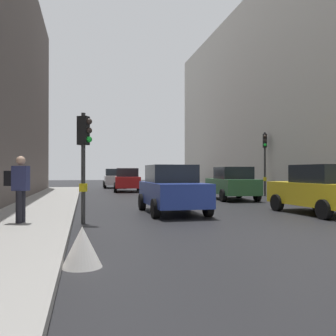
{
  "coord_description": "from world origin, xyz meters",
  "views": [
    {
      "loc": [
        -5.41,
        -8.09,
        1.52
      ],
      "look_at": [
        -2.25,
        6.28,
        1.65
      ],
      "focal_mm": 40.58,
      "sensor_mm": 36.0,
      "label": 1
    }
  ],
  "objects_px": {
    "traffic_light_mid_street": "(265,152)",
    "warning_sign_triangle": "(82,247)",
    "car_blue_van": "(172,189)",
    "car_yellow_taxi": "(321,190)",
    "car_silver_hatchback": "(178,178)",
    "traffic_light_near_right": "(84,147)",
    "car_green_estate": "(232,183)",
    "car_white_compact": "(114,178)",
    "car_red_sedan": "(127,180)",
    "pedestrian_with_grey_backpack": "(19,185)"
  },
  "relations": [
    {
      "from": "traffic_light_mid_street",
      "to": "warning_sign_triangle",
      "type": "relative_size",
      "value": 6.06
    },
    {
      "from": "car_blue_van",
      "to": "warning_sign_triangle",
      "type": "xyz_separation_m",
      "value": [
        -3.16,
        -7.35,
        -0.55
      ]
    },
    {
      "from": "car_yellow_taxi",
      "to": "warning_sign_triangle",
      "type": "height_order",
      "value": "car_yellow_taxi"
    },
    {
      "from": "car_silver_hatchback",
      "to": "car_yellow_taxi",
      "type": "relative_size",
      "value": 0.98
    },
    {
      "from": "traffic_light_near_right",
      "to": "car_green_estate",
      "type": "relative_size",
      "value": 0.75
    },
    {
      "from": "car_yellow_taxi",
      "to": "car_blue_van",
      "type": "relative_size",
      "value": 1.02
    },
    {
      "from": "traffic_light_near_right",
      "to": "warning_sign_triangle",
      "type": "relative_size",
      "value": 4.98
    },
    {
      "from": "car_white_compact",
      "to": "car_red_sedan",
      "type": "distance_m",
      "value": 6.72
    },
    {
      "from": "traffic_light_near_right",
      "to": "warning_sign_triangle",
      "type": "distance_m",
      "value": 5.5
    },
    {
      "from": "car_blue_van",
      "to": "warning_sign_triangle",
      "type": "relative_size",
      "value": 6.5
    },
    {
      "from": "car_yellow_taxi",
      "to": "car_red_sedan",
      "type": "xyz_separation_m",
      "value": [
        -5.04,
        16.78,
        0.0
      ]
    },
    {
      "from": "traffic_light_mid_street",
      "to": "car_silver_hatchback",
      "type": "height_order",
      "value": "traffic_light_mid_street"
    },
    {
      "from": "traffic_light_near_right",
      "to": "car_red_sedan",
      "type": "height_order",
      "value": "traffic_light_near_right"
    },
    {
      "from": "car_white_compact",
      "to": "pedestrian_with_grey_backpack",
      "type": "distance_m",
      "value": 25.16
    },
    {
      "from": "traffic_light_mid_street",
      "to": "car_green_estate",
      "type": "relative_size",
      "value": 0.92
    },
    {
      "from": "car_yellow_taxi",
      "to": "car_white_compact",
      "type": "bearing_deg",
      "value": 103.19
    },
    {
      "from": "traffic_light_mid_street",
      "to": "pedestrian_with_grey_backpack",
      "type": "bearing_deg",
      "value": -139.09
    },
    {
      "from": "car_yellow_taxi",
      "to": "pedestrian_with_grey_backpack",
      "type": "height_order",
      "value": "pedestrian_with_grey_backpack"
    },
    {
      "from": "car_silver_hatchback",
      "to": "car_white_compact",
      "type": "bearing_deg",
      "value": 160.82
    },
    {
      "from": "traffic_light_near_right",
      "to": "warning_sign_triangle",
      "type": "bearing_deg",
      "value": -90.18
    },
    {
      "from": "traffic_light_mid_street",
      "to": "traffic_light_near_right",
      "type": "relative_size",
      "value": 1.22
    },
    {
      "from": "car_silver_hatchback",
      "to": "car_blue_van",
      "type": "relative_size",
      "value": 1.0
    },
    {
      "from": "car_red_sedan",
      "to": "pedestrian_with_grey_backpack",
      "type": "height_order",
      "value": "pedestrian_with_grey_backpack"
    },
    {
      "from": "car_yellow_taxi",
      "to": "car_blue_van",
      "type": "distance_m",
      "value": 5.31
    },
    {
      "from": "traffic_light_mid_street",
      "to": "car_blue_van",
      "type": "bearing_deg",
      "value": -133.95
    },
    {
      "from": "traffic_light_mid_street",
      "to": "car_red_sedan",
      "type": "bearing_deg",
      "value": 136.99
    },
    {
      "from": "traffic_light_mid_street",
      "to": "car_blue_van",
      "type": "height_order",
      "value": "traffic_light_mid_street"
    },
    {
      "from": "car_yellow_taxi",
      "to": "car_blue_van",
      "type": "bearing_deg",
      "value": 162.79
    },
    {
      "from": "traffic_light_near_right",
      "to": "car_silver_hatchback",
      "type": "relative_size",
      "value": 0.77
    },
    {
      "from": "traffic_light_mid_street",
      "to": "car_red_sedan",
      "type": "relative_size",
      "value": 0.91
    },
    {
      "from": "car_yellow_taxi",
      "to": "warning_sign_triangle",
      "type": "xyz_separation_m",
      "value": [
        -8.23,
        -5.78,
        -0.55
      ]
    },
    {
      "from": "car_blue_van",
      "to": "pedestrian_with_grey_backpack",
      "type": "height_order",
      "value": "pedestrian_with_grey_backpack"
    },
    {
      "from": "car_green_estate",
      "to": "car_silver_hatchback",
      "type": "distance_m",
      "value": 14.32
    },
    {
      "from": "traffic_light_near_right",
      "to": "pedestrian_with_grey_backpack",
      "type": "height_order",
      "value": "traffic_light_near_right"
    },
    {
      "from": "car_red_sedan",
      "to": "warning_sign_triangle",
      "type": "distance_m",
      "value": 22.79
    },
    {
      "from": "car_red_sedan",
      "to": "warning_sign_triangle",
      "type": "bearing_deg",
      "value": -98.05
    },
    {
      "from": "traffic_light_mid_street",
      "to": "traffic_light_near_right",
      "type": "distance_m",
      "value": 14.93
    },
    {
      "from": "car_white_compact",
      "to": "car_blue_van",
      "type": "distance_m",
      "value": 21.92
    },
    {
      "from": "traffic_light_near_right",
      "to": "traffic_light_mid_street",
      "type": "bearing_deg",
      "value": 43.19
    },
    {
      "from": "car_silver_hatchback",
      "to": "car_red_sedan",
      "type": "xyz_separation_m",
      "value": [
        -5.13,
        -4.76,
        0.0
      ]
    },
    {
      "from": "traffic_light_near_right",
      "to": "pedestrian_with_grey_backpack",
      "type": "bearing_deg",
      "value": -158.21
    },
    {
      "from": "traffic_light_near_right",
      "to": "car_blue_van",
      "type": "relative_size",
      "value": 0.77
    },
    {
      "from": "traffic_light_mid_street",
      "to": "car_yellow_taxi",
      "type": "relative_size",
      "value": 0.92
    },
    {
      "from": "car_yellow_taxi",
      "to": "warning_sign_triangle",
      "type": "bearing_deg",
      "value": -144.93
    },
    {
      "from": "traffic_light_mid_street",
      "to": "traffic_light_near_right",
      "type": "xyz_separation_m",
      "value": [
        -10.88,
        -10.21,
        -0.48
      ]
    },
    {
      "from": "car_yellow_taxi",
      "to": "warning_sign_triangle",
      "type": "distance_m",
      "value": 10.07
    },
    {
      "from": "car_green_estate",
      "to": "car_white_compact",
      "type": "relative_size",
      "value": 1.01
    },
    {
      "from": "car_green_estate",
      "to": "warning_sign_triangle",
      "type": "distance_m",
      "value": 15.16
    },
    {
      "from": "car_yellow_taxi",
      "to": "traffic_light_mid_street",
      "type": "bearing_deg",
      "value": 74.47
    },
    {
      "from": "traffic_light_near_right",
      "to": "car_silver_hatchback",
      "type": "bearing_deg",
      "value": 69.45
    }
  ]
}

